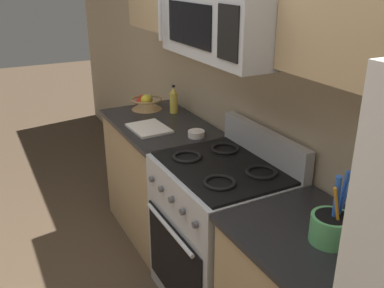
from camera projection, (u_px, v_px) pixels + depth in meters
wall_back at (282, 92)px, 2.39m from camera, size 8.00×0.10×2.60m
counter_left at (161, 178)px, 3.27m from camera, size 0.98×0.61×0.91m
range_oven at (221, 234)px, 2.54m from camera, size 0.76×0.66×1.09m
microwave at (232, 23)px, 2.10m from camera, size 0.79×0.44×0.33m
utensil_crock at (331, 227)px, 1.71m from camera, size 0.17×0.17×0.31m
fruit_basket at (146, 102)px, 3.37m from camera, size 0.25×0.25×0.11m
apple_loose at (140, 102)px, 3.43m from camera, size 0.07×0.07×0.07m
cutting_board at (149, 128)px, 2.95m from camera, size 0.31×0.25×0.02m
bottle_oil at (174, 100)px, 3.26m from camera, size 0.06×0.06×0.22m
prep_bowl at (196, 134)px, 2.82m from camera, size 0.11×0.11×0.04m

